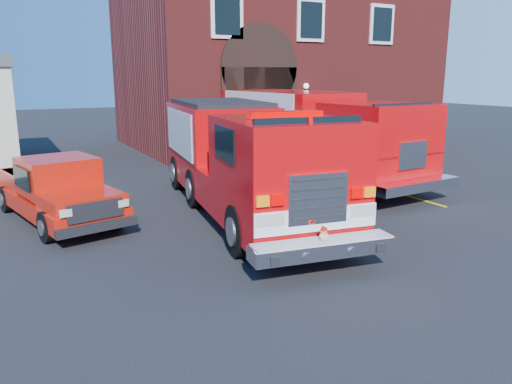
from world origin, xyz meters
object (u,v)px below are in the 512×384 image
fire_engine (243,157)px  pickup_truck (56,190)px  fire_station (273,64)px  secondary_truck (313,132)px

fire_engine → pickup_truck: (-4.57, 1.56, -0.73)m
fire_engine → pickup_truck: 4.88m
fire_station → pickup_truck: fire_station is taller
fire_engine → pickup_truck: fire_engine is taller
fire_station → secondary_truck: 10.21m
fire_station → secondary_truck: size_ratio=1.57×
fire_engine → pickup_truck: size_ratio=1.82×
secondary_truck → pickup_truck: bearing=-170.3°
pickup_truck → secondary_truck: (8.88, 1.51, 0.88)m
pickup_truck → fire_station: bearing=40.8°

